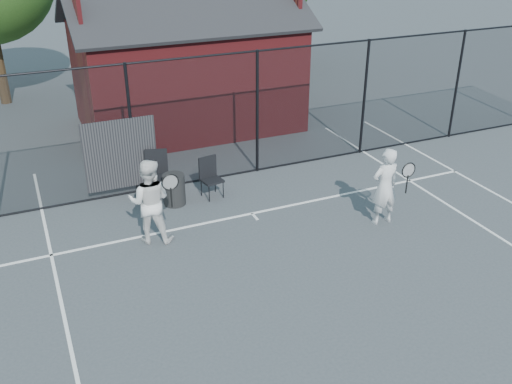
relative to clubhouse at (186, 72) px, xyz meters
name	(u,v)px	position (x,y,z in m)	size (l,w,h in m)	color
ground	(321,291)	(-0.50, -9.00, -1.61)	(80.00, 80.00, 0.00)	#3F4448
court_lines	(364,338)	(-0.50, -10.32, -1.60)	(11.02, 18.00, 0.01)	white
fence	(205,123)	(-0.80, -4.00, -0.16)	(22.04, 3.00, 3.00)	black
clubhouse	(186,72)	(0.00, 0.00, 0.00)	(6.50, 4.36, 4.19)	maroon
player_front	(385,186)	(1.82, -7.41, -0.78)	(0.74, 0.54, 1.64)	silver
player_back	(150,201)	(-2.71, -6.21, -0.75)	(1.02, 0.92, 1.70)	white
chair_left	(157,176)	(-2.11, -4.40, -1.09)	(0.50, 0.52, 1.04)	black
chair_right	(212,179)	(-1.00, -4.90, -1.16)	(0.43, 0.45, 0.90)	black
waste_bin	(174,190)	(-1.88, -4.90, -1.26)	(0.48, 0.48, 0.70)	#252525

